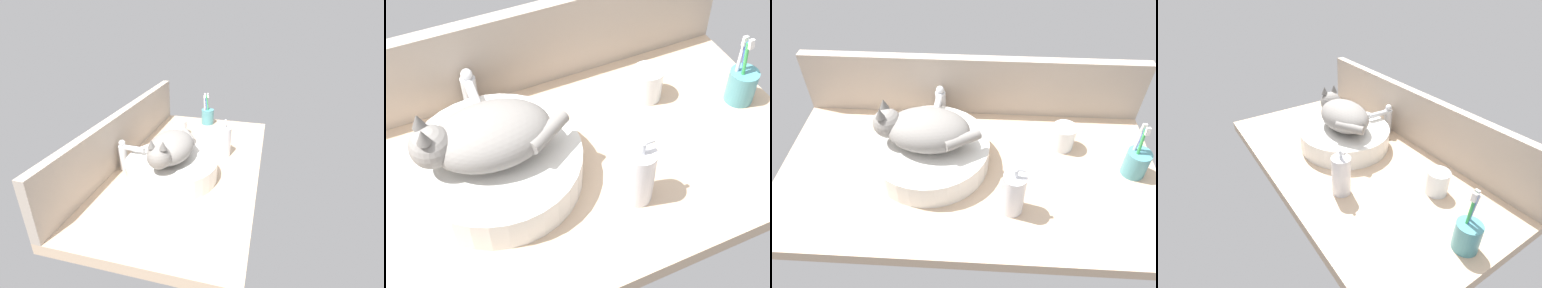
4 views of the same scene
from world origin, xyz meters
TOP-DOWN VIEW (x-y plane):
  - ground_plane at (0.00, 0.00)cm, footprint 117.94×62.94cm
  - backsplash_panel at (0.00, 29.67)cm, footprint 117.94×3.60cm
  - sink_basin at (-12.01, 2.91)cm, footprint 36.97×36.97cm
  - cat at (-13.38, 2.89)cm, footprint 32.23×18.06cm
  - faucet at (-10.88, 23.74)cm, footprint 3.60×11.85cm
  - soap_dispenser at (13.04, -14.16)cm, footprint 6.38×6.38cm
  - toothbrush_cup at (50.82, 1.82)cm, footprint 7.13×7.13cm
  - water_glass at (30.45, 12.51)cm, footprint 7.59×7.59cm

SIDE VIEW (x-z plane):
  - ground_plane at x=0.00cm, z-range -4.00..0.00cm
  - water_glass at x=30.45cm, z-range -0.59..7.85cm
  - sink_basin at x=-12.01cm, z-range 0.00..8.12cm
  - toothbrush_cup at x=50.82cm, z-range -4.42..14.25cm
  - soap_dispenser at x=13.04cm, z-range -1.55..15.55cm
  - faucet at x=-10.88cm, z-range 0.50..14.10cm
  - backsplash_panel at x=0.00cm, z-range 0.00..22.14cm
  - cat at x=-13.38cm, z-range 6.88..20.88cm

